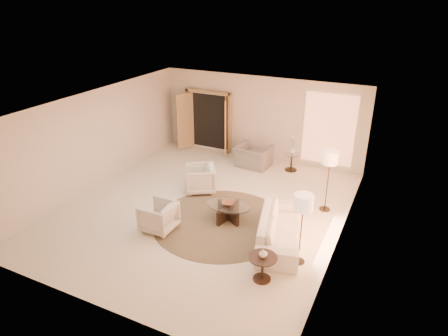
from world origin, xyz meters
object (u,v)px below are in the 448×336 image
at_px(end_table, 263,264).
at_px(floor_lamp_near, 330,160).
at_px(sofa, 280,229).
at_px(bowl, 228,203).
at_px(end_vase, 263,253).
at_px(armchair_left, 200,178).
at_px(side_table, 291,160).
at_px(side_vase, 292,150).
at_px(floor_lamp_far, 303,206).
at_px(armchair_right, 158,215).
at_px(accent_chair, 253,153).
at_px(coffee_table, 228,210).

bearing_deg(end_table, floor_lamp_near, 81.55).
bearing_deg(end_table, sofa, 94.34).
relative_size(floor_lamp_near, bowl, 5.23).
xyz_separation_m(bowl, end_vase, (1.59, -1.79, 0.17)).
xyz_separation_m(armchair_left, side_table, (1.93, 2.54, -0.07)).
bearing_deg(side_table, side_vase, 0.00).
xyz_separation_m(floor_lamp_near, bowl, (-2.09, -1.56, -0.96)).
distance_m(side_table, end_vase, 5.51).
height_order(floor_lamp_near, floor_lamp_far, floor_lamp_near).
bearing_deg(side_vase, sofa, -76.50).
height_order(armchair_right, bowl, armchair_right).
relative_size(armchair_left, side_table, 1.45).
height_order(sofa, accent_chair, accent_chair).
xyz_separation_m(armchair_left, coffee_table, (1.40, -1.07, -0.15)).
bearing_deg(bowl, sofa, -13.71).
bearing_deg(end_vase, floor_lamp_near, 81.55).
distance_m(end_table, floor_lamp_near, 3.54).
height_order(side_table, side_vase, side_vase).
distance_m(end_table, side_vase, 5.51).
bearing_deg(coffee_table, end_vase, -48.24).
xyz_separation_m(armchair_right, end_vase, (2.90, -0.64, 0.25)).
bearing_deg(floor_lamp_far, armchair_left, 150.36).
distance_m(end_table, side_table, 5.50).
bearing_deg(end_table, accent_chair, 113.90).
relative_size(floor_lamp_far, side_vase, 6.84).
bearing_deg(floor_lamp_far, end_vase, -119.63).
distance_m(end_table, bowl, 2.39).
bearing_deg(armchair_right, coffee_table, 130.79).
height_order(armchair_left, side_table, armchair_left).
bearing_deg(end_table, bowl, 131.76).
bearing_deg(armchair_right, side_table, 158.44).
relative_size(floor_lamp_far, bowl, 5.03).
bearing_deg(floor_lamp_far, end_table, -119.63).
bearing_deg(accent_chair, side_vase, -163.70).
bearing_deg(armchair_right, armchair_left, -178.01).
distance_m(floor_lamp_near, end_vase, 3.47).
bearing_deg(sofa, armchair_left, 49.34).
xyz_separation_m(armchair_right, floor_lamp_near, (3.40, 2.70, 1.04)).
distance_m(floor_lamp_far, end_vase, 1.24).
bearing_deg(side_table, floor_lamp_far, -70.99).
bearing_deg(side_vase, floor_lamp_far, -70.99).
bearing_deg(end_vase, armchair_right, 167.52).
distance_m(end_vase, side_vase, 5.50).
height_order(coffee_table, end_table, end_table).
xyz_separation_m(end_table, side_table, (-1.06, 5.39, -0.03)).
xyz_separation_m(accent_chair, side_table, (1.22, 0.24, -0.12)).
xyz_separation_m(side_table, floor_lamp_near, (1.56, -2.05, 1.07)).
height_order(accent_chair, side_vase, accent_chair).
relative_size(coffee_table, bowl, 4.77).
bearing_deg(end_table, side_vase, 101.13).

